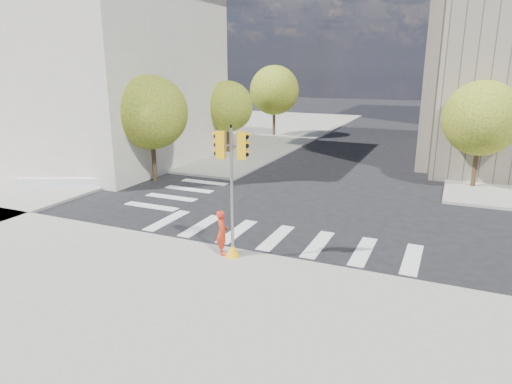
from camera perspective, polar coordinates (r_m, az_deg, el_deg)
ground at (r=20.80m, az=4.80°, el=-3.93°), size 160.00×160.00×0.00m
sidewalk_near at (r=11.99m, az=-13.82°, el=-19.77°), size 30.00×14.00×0.15m
sidewalk_far_left at (r=52.20m, az=-6.77°, el=7.94°), size 28.00×40.00×0.15m
classical_building at (r=37.38m, az=-21.57°, el=13.79°), size 19.00×15.00×12.70m
tree_lw_near at (r=28.26m, az=-12.99°, el=9.66°), size 4.40×4.40×6.41m
tree_lw_mid at (r=36.78m, az=-3.54°, el=10.62°), size 4.00×4.00×5.77m
tree_lw_far at (r=45.83m, az=2.30°, el=12.59°), size 4.80×4.80×6.95m
tree_re_near at (r=28.75m, az=26.35°, el=8.25°), size 4.20×4.20×6.16m
tree_re_mid at (r=40.68m, az=25.88°, el=10.43°), size 4.60×4.60×6.66m
tree_re_far at (r=52.68m, az=25.52°, el=10.78°), size 4.00×4.00×5.88m
lamp_near at (r=32.71m, az=27.13°, el=9.79°), size 0.35×0.18×8.11m
lamp_far at (r=46.67m, az=26.37°, el=11.13°), size 0.35×0.18×8.11m
traffic_signal at (r=16.21m, az=-3.02°, el=-1.36°), size 1.08×0.56×4.83m
photographer at (r=16.85m, az=-4.28°, el=-5.07°), size 0.69×0.74×1.69m
planter_wall at (r=28.46m, az=-22.29°, el=1.14°), size 5.63×2.84×0.50m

